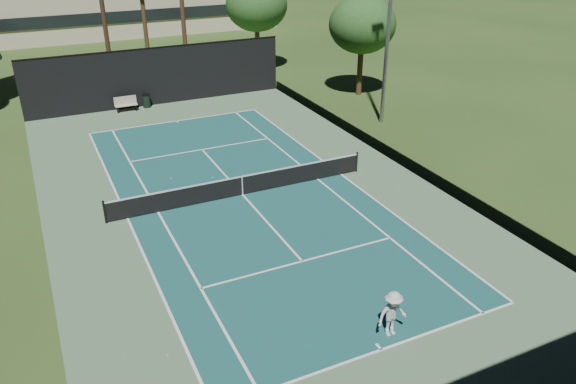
% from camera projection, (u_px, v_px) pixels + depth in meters
% --- Properties ---
extents(ground, '(160.00, 160.00, 0.00)m').
position_uv_depth(ground, '(243.00, 195.00, 27.06)').
color(ground, '#2E4B1C').
rests_on(ground, ground).
extents(apron_slab, '(18.00, 32.00, 0.01)m').
position_uv_depth(apron_slab, '(243.00, 195.00, 27.06)').
color(apron_slab, '#567753').
rests_on(apron_slab, ground).
extents(court_surface, '(10.97, 23.77, 0.01)m').
position_uv_depth(court_surface, '(243.00, 195.00, 27.05)').
color(court_surface, '#195251').
rests_on(court_surface, ground).
extents(court_lines, '(11.07, 23.87, 0.01)m').
position_uv_depth(court_lines, '(243.00, 195.00, 27.05)').
color(court_lines, white).
rests_on(court_lines, ground).
extents(tennis_net, '(12.90, 0.10, 1.10)m').
position_uv_depth(tennis_net, '(242.00, 185.00, 26.81)').
color(tennis_net, black).
rests_on(tennis_net, ground).
extents(fence, '(18.04, 32.05, 4.03)m').
position_uv_depth(fence, '(241.00, 156.00, 26.22)').
color(fence, black).
rests_on(fence, ground).
extents(player, '(1.05, 0.61, 1.63)m').
position_uv_depth(player, '(392.00, 314.00, 17.76)').
color(player, silver).
rests_on(player, ground).
extents(tennis_ball_a, '(0.06, 0.06, 0.06)m').
position_uv_depth(tennis_ball_a, '(168.00, 355.00, 17.21)').
color(tennis_ball_a, '#C5E133').
rests_on(tennis_ball_a, ground).
extents(tennis_ball_b, '(0.07, 0.07, 0.07)m').
position_uv_depth(tennis_ball_b, '(171.00, 178.00, 28.68)').
color(tennis_ball_b, '#C2D630').
rests_on(tennis_ball_b, ground).
extents(tennis_ball_c, '(0.07, 0.07, 0.07)m').
position_uv_depth(tennis_ball_c, '(213.00, 178.00, 28.76)').
color(tennis_ball_c, '#B6CA2D').
rests_on(tennis_ball_c, ground).
extents(tennis_ball_d, '(0.06, 0.06, 0.06)m').
position_uv_depth(tennis_ball_d, '(97.00, 187.00, 27.75)').
color(tennis_ball_d, '#ACCB2E').
rests_on(tennis_ball_d, ground).
extents(park_bench, '(1.50, 0.45, 1.02)m').
position_uv_depth(park_bench, '(126.00, 103.00, 38.29)').
color(park_bench, beige).
rests_on(park_bench, ground).
extents(trash_bin, '(0.56, 0.56, 0.95)m').
position_uv_depth(trash_bin, '(146.00, 101.00, 39.08)').
color(trash_bin, black).
rests_on(trash_bin, ground).
extents(decid_tree_a, '(5.12, 5.12, 7.62)m').
position_uv_depth(decid_tree_a, '(256.00, 5.00, 46.28)').
color(decid_tree_a, '#4F3722').
rests_on(decid_tree_a, ground).
extents(decid_tree_b, '(4.80, 4.80, 7.14)m').
position_uv_depth(decid_tree_b, '(362.00, 25.00, 39.88)').
color(decid_tree_b, '#4E3821').
rests_on(decid_tree_b, ground).
extents(light_pole, '(0.90, 0.25, 12.22)m').
position_uv_depth(light_pole, '(389.00, 20.00, 33.65)').
color(light_pole, gray).
rests_on(light_pole, ground).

